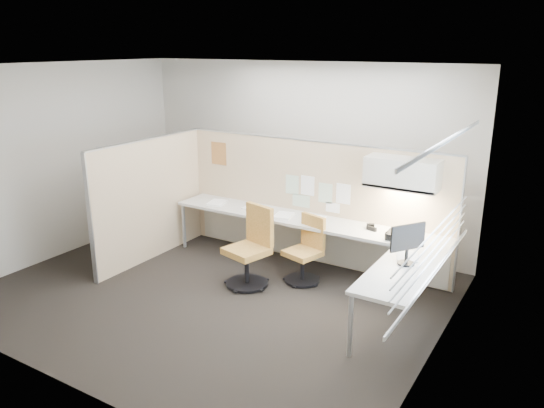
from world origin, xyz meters
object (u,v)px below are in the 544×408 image
Objects in this scene: desk at (320,235)px; chair_right at (306,252)px; monitor at (408,242)px; chair_left at (251,249)px; phone at (395,236)px.

desk is 0.30m from chair_right.
chair_right is at bearing 107.24° from monitor.
phone is (1.67, 0.68, 0.30)m from chair_left.
monitor is at bearing -60.33° from phone.
chair_left is at bearing 124.74° from monitor.
desk is 4.56× the size of chair_right.
monitor reaches higher than chair_right.
monitor is (2.03, -0.00, 0.51)m from chair_left.
monitor is at bearing -26.34° from desk.
desk is at bearing 60.58° from chair_left.
chair_left is 2.26× the size of monitor.
chair_left is 0.73m from chair_right.
desk is 18.68× the size of phone.
chair_right is 1.91× the size of monitor.
desk is 0.95m from chair_left.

